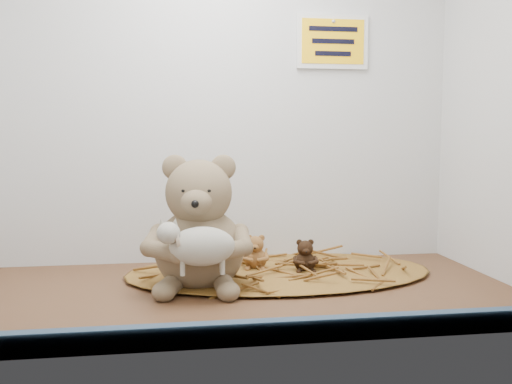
{
  "coord_description": "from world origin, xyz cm",
  "views": [
    {
      "loc": [
        -10.74,
        -111.98,
        31.73
      ],
      "look_at": [
        6.37,
        1.44,
        20.2
      ],
      "focal_mm": 40.0,
      "sensor_mm": 36.0,
      "label": 1
    }
  ],
  "objects": [
    {
      "name": "main_teddy",
      "position": [
        -4.96,
        4.81,
        13.85
      ],
      "size": [
        25.25,
        26.31,
        27.7
      ],
      "primitive_type": null,
      "rotation": [
        0.0,
        0.0,
        -0.13
      ],
      "color": "#917F59",
      "rests_on": "shelf_floor"
    },
    {
      "name": "toy_lamb",
      "position": [
        -4.96,
        -5.11,
        10.63
      ],
      "size": [
        16.36,
        9.98,
        10.57
      ],
      "primitive_type": null,
      "color": "beige",
      "rests_on": "main_teddy"
    },
    {
      "name": "front_rail",
      "position": [
        0.0,
        -28.8,
        1.8
      ],
      "size": [
        119.28,
        2.2,
        3.6
      ],
      "primitive_type": "cube",
      "color": "#364B67",
      "rests_on": "shelf_floor"
    },
    {
      "name": "straw_bed",
      "position": [
        13.69,
        13.39,
        0.68
      ],
      "size": [
        70.05,
        40.68,
        1.36
      ],
      "primitive_type": "ellipsoid",
      "color": "brown",
      "rests_on": "shelf_floor"
    },
    {
      "name": "wall_sign",
      "position": [
        30.0,
        29.4,
        55.0
      ],
      "size": [
        16.0,
        1.2,
        11.0
      ],
      "primitive_type": "cube",
      "color": "#FFB90D",
      "rests_on": "back_wall"
    },
    {
      "name": "mini_teddy_tan",
      "position": [
        8.32,
        15.4,
        5.31
      ],
      "size": [
        7.49,
        7.77,
        7.9
      ],
      "primitive_type": null,
      "rotation": [
        0.0,
        0.0,
        -0.18
      ],
      "color": "#92592F",
      "rests_on": "straw_bed"
    },
    {
      "name": "alcove_shell",
      "position": [
        0.0,
        9.0,
        45.0
      ],
      "size": [
        120.4,
        60.2,
        90.4
      ],
      "color": "#482A19",
      "rests_on": "ground"
    },
    {
      "name": "mini_teddy_brown",
      "position": [
        19.06,
        11.39,
        5.0
      ],
      "size": [
        6.52,
        6.81,
        7.28
      ],
      "primitive_type": null,
      "rotation": [
        0.0,
        0.0,
        -0.11
      ],
      "color": "black",
      "rests_on": "straw_bed"
    }
  ]
}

